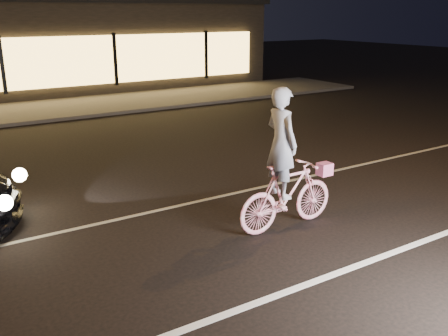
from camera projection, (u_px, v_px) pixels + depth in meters
ground at (191, 259)px, 7.49m from camera, size 90.00×90.00×0.00m
lane_stripe_near at (249, 306)px, 6.29m from camera, size 60.00×0.12×0.01m
lane_stripe_far at (138, 215)px, 9.10m from camera, size 60.00×0.10×0.01m
sidewalk at (17, 113)px, 17.94m from camera, size 30.00×4.00×0.12m
cyclist at (286, 180)px, 8.32m from camera, size 1.93×0.67×2.43m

